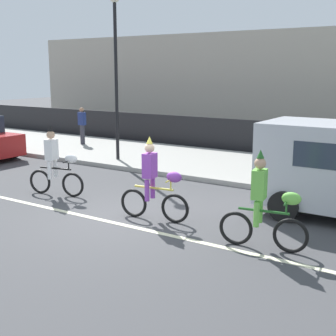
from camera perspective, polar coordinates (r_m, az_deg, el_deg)
ground_plane at (r=10.96m, az=-4.69°, el=-6.04°), size 80.00×80.00×0.00m
road_centre_line at (r=10.59m, az=-6.37°, el=-6.69°), size 36.00×0.14×0.01m
sidewalk_curb at (r=16.39m, az=9.39°, el=0.10°), size 60.00×5.00×0.15m
fence_line at (r=18.93m, az=13.05°, el=3.43°), size 40.00×0.08×1.40m
building_backdrop at (r=28.06m, az=12.55°, el=10.08°), size 28.00×8.00×5.31m
parade_cyclist_zebra at (r=13.02m, az=-13.53°, el=0.35°), size 1.69×0.56×1.92m
parade_cyclist_purple at (r=10.53m, az=-1.67°, el=-1.98°), size 1.71×0.52×1.92m
parade_cyclist_lime at (r=9.00m, az=11.68°, el=-4.61°), size 1.71×0.52×1.92m
street_lamp_post at (r=17.05m, az=-6.41°, el=13.85°), size 0.36×0.36×5.86m
pedestrian_onlooker at (r=21.04m, az=-10.43°, el=5.21°), size 0.32×0.20×1.62m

